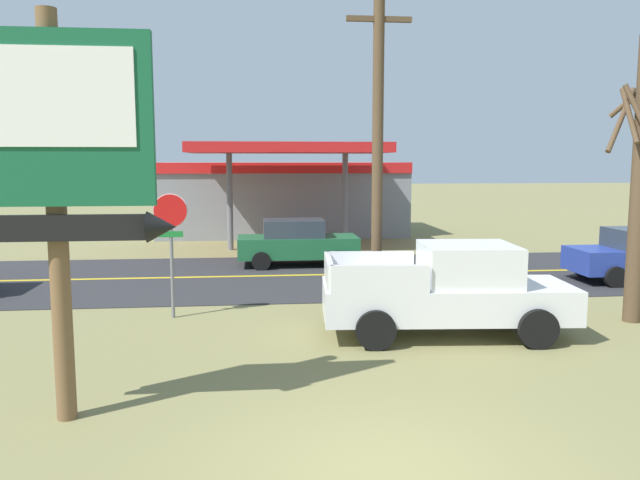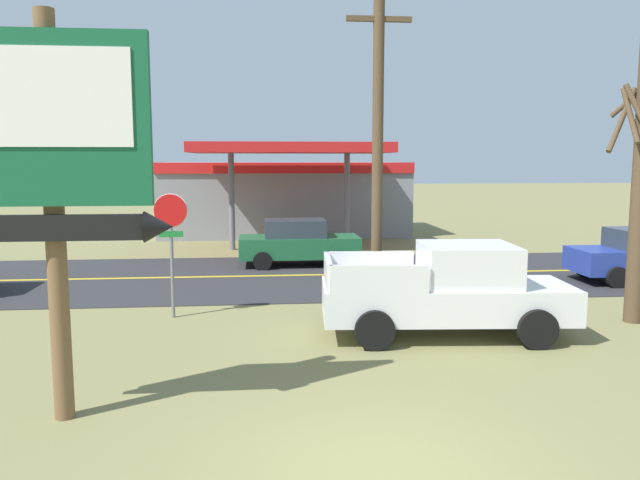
% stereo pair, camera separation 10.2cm
% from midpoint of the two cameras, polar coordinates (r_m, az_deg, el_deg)
% --- Properties ---
extents(ground_plane, '(180.00, 180.00, 0.00)m').
position_cam_midpoint_polar(ground_plane, '(8.11, 6.26, -20.14)').
color(ground_plane, olive).
extents(road_asphalt, '(140.00, 8.00, 0.02)m').
position_cam_midpoint_polar(road_asphalt, '(20.44, -1.22, -3.22)').
color(road_asphalt, '#2B2B2D').
rests_on(road_asphalt, ground).
extents(road_centre_line, '(126.00, 0.20, 0.01)m').
position_cam_midpoint_polar(road_centre_line, '(20.44, -1.22, -3.18)').
color(road_centre_line, gold).
rests_on(road_centre_line, road_asphalt).
extents(motel_sign, '(3.05, 0.54, 5.75)m').
position_cam_midpoint_polar(motel_sign, '(9.37, -22.68, 7.02)').
color(motel_sign, brown).
rests_on(motel_sign, ground).
extents(stop_sign, '(0.80, 0.08, 2.95)m').
position_cam_midpoint_polar(stop_sign, '(15.15, -13.11, 0.63)').
color(stop_sign, slate).
rests_on(stop_sign, ground).
extents(utility_pole, '(1.69, 0.26, 8.23)m').
position_cam_midpoint_polar(utility_pole, '(15.05, 5.43, 9.71)').
color(utility_pole, brown).
rests_on(utility_pole, ground).
extents(gas_station, '(12.00, 11.50, 4.40)m').
position_cam_midpoint_polar(gas_station, '(31.97, -3.16, 4.06)').
color(gas_station, gray).
rests_on(gas_station, ground).
extents(pickup_white_parked_on_lawn, '(5.33, 2.54, 1.96)m').
position_cam_midpoint_polar(pickup_white_parked_on_lawn, '(13.69, 11.76, -4.54)').
color(pickup_white_parked_on_lawn, silver).
rests_on(pickup_white_parked_on_lawn, ground).
extents(car_green_near_lane, '(4.20, 2.00, 1.64)m').
position_cam_midpoint_polar(car_green_near_lane, '(22.28, -1.86, -0.21)').
color(car_green_near_lane, '#1E6038').
rests_on(car_green_near_lane, ground).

